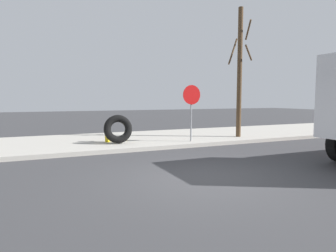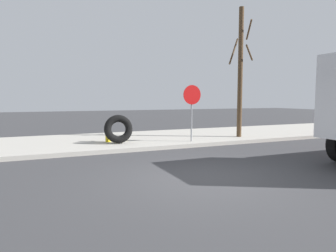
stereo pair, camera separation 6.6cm
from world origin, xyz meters
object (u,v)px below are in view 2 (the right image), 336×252
at_px(fire_hydrant, 108,131).
at_px(bare_tree, 240,71).
at_px(loose_tire, 118,129).
at_px(stop_sign, 192,102).

height_order(fire_hydrant, bare_tree, bare_tree).
bearing_deg(loose_tire, stop_sign, -12.38).
distance_m(fire_hydrant, loose_tire, 0.66).
bearing_deg(stop_sign, bare_tree, 9.67).
height_order(loose_tire, stop_sign, stop_sign).
xyz_separation_m(loose_tire, bare_tree, (5.44, -0.16, 2.34)).
xyz_separation_m(stop_sign, bare_tree, (2.64, 0.45, 1.34)).
bearing_deg(bare_tree, loose_tire, 178.27).
distance_m(fire_hydrant, stop_sign, 3.48).
relative_size(loose_tire, bare_tree, 0.19).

